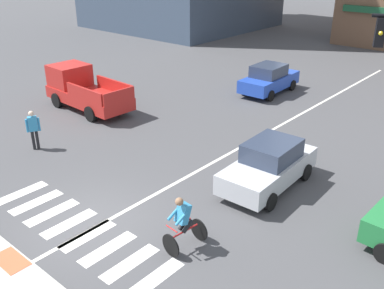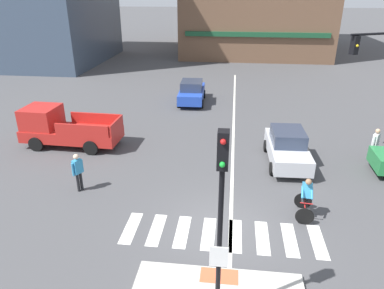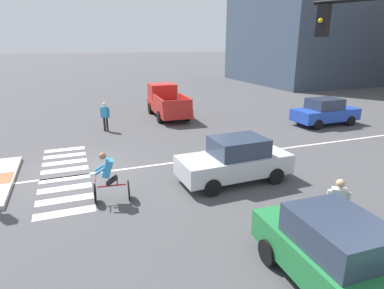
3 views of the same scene
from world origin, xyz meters
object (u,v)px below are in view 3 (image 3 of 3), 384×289
at_px(cyclist, 109,177).
at_px(pedestrian_waiting_far_side, 337,204).
at_px(car_silver_eastbound_mid, 235,160).
at_px(car_green_cross_right, 339,258).
at_px(pedestrian_at_curb_left, 105,114).
at_px(car_blue_westbound_distant, 325,112).
at_px(pickup_truck_red_cross_left, 166,102).

xyz_separation_m(cyclist, pedestrian_waiting_far_side, (4.13, 5.21, 0.11)).
height_order(car_silver_eastbound_mid, car_green_cross_right, same).
distance_m(car_green_cross_right, pedestrian_at_curb_left, 14.91).
relative_size(car_blue_westbound_distant, cyclist, 2.47).
height_order(car_green_cross_right, cyclist, cyclist).
distance_m(car_blue_westbound_distant, cyclist, 14.88).
bearing_deg(car_green_cross_right, cyclist, -146.01).
bearing_deg(cyclist, car_green_cross_right, 33.99).
distance_m(car_green_cross_right, pickup_truck_red_cross_left, 17.37).
xyz_separation_m(car_blue_westbound_distant, pedestrian_waiting_far_side, (9.90, -8.51, 0.17)).
bearing_deg(car_blue_westbound_distant, pedestrian_at_curb_left, -103.90).
bearing_deg(pedestrian_at_curb_left, car_green_cross_right, 11.44).
bearing_deg(car_green_cross_right, pedestrian_at_curb_left, -168.56).
height_order(car_blue_westbound_distant, pedestrian_at_curb_left, pedestrian_at_curb_left).
relative_size(car_silver_eastbound_mid, car_green_cross_right, 1.00).
height_order(car_green_cross_right, pedestrian_waiting_far_side, pedestrian_waiting_far_side).
bearing_deg(car_silver_eastbound_mid, car_green_cross_right, -6.91).
bearing_deg(cyclist, pedestrian_at_curb_left, 174.50).
bearing_deg(pickup_truck_red_cross_left, car_blue_westbound_distant, 55.21).
bearing_deg(car_green_cross_right, pickup_truck_red_cross_left, 175.22).
xyz_separation_m(car_blue_westbound_distant, pedestrian_at_curb_left, (-3.18, -12.86, 0.17)).
xyz_separation_m(car_silver_eastbound_mid, pedestrian_at_curb_left, (-8.86, -3.65, 0.17)).
bearing_deg(car_green_cross_right, car_silver_eastbound_mid, 173.09).
relative_size(car_blue_westbound_distant, pickup_truck_red_cross_left, 0.80).
height_order(cyclist, pedestrian_waiting_far_side, cyclist).
height_order(car_blue_westbound_distant, cyclist, cyclist).
xyz_separation_m(car_blue_westbound_distant, pickup_truck_red_cross_left, (-5.87, -8.45, 0.17)).
xyz_separation_m(car_green_cross_right, cyclist, (-5.66, -3.82, 0.06)).
distance_m(pickup_truck_red_cross_left, pedestrian_waiting_far_side, 15.77).
bearing_deg(pedestrian_waiting_far_side, pedestrian_at_curb_left, -161.62).
distance_m(car_blue_westbound_distant, pedestrian_at_curb_left, 13.25).
relative_size(car_green_cross_right, car_blue_westbound_distant, 1.00).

